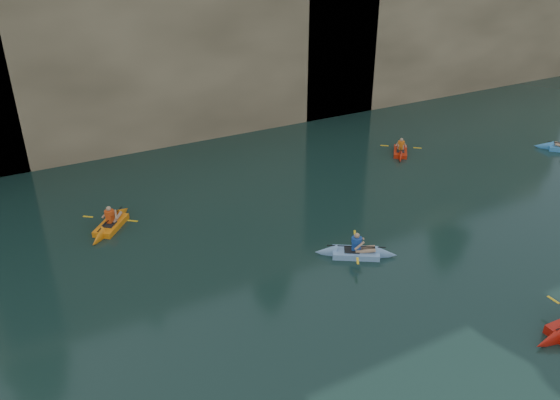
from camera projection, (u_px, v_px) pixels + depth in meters
cliff at (114, 14)px, 34.04m from camera, size 70.00×16.00×12.00m
cliff_slab_center at (186, 34)px, 29.25m from camera, size 24.00×2.40×11.40m
cliff_slab_east at (457, 21)px, 38.26m from camera, size 26.00×2.40×9.84m
sea_cave_center at (86, 128)px, 27.98m from camera, size 3.50×1.00×3.20m
sea_cave_east at (317, 82)px, 33.75m from camera, size 5.00×1.00×4.50m
kayaker_orange at (111, 224)px, 21.89m from camera, size 2.53×2.86×1.18m
kayaker_ltblue_near at (356, 252)px, 20.00m from camera, size 2.92×2.25×1.19m
kayaker_red_far at (400, 151)px, 29.10m from camera, size 2.38×2.65×1.07m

